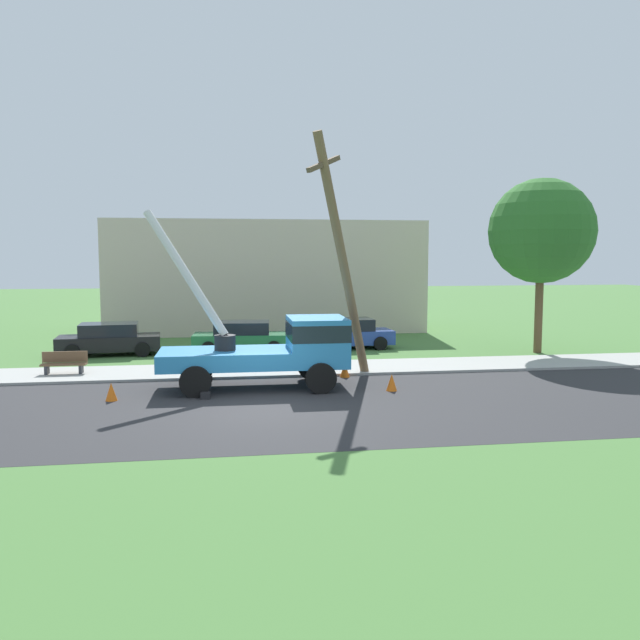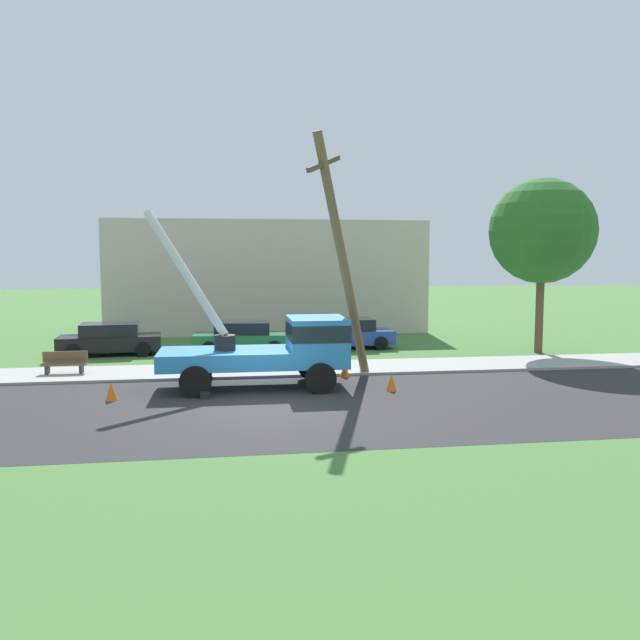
# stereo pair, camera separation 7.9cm
# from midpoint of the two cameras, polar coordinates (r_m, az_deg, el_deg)

# --- Properties ---
(ground_plane) EXTENTS (120.00, 120.00, 0.00)m
(ground_plane) POSITION_cam_midpoint_polar(r_m,az_deg,el_deg) (30.78, -6.46, -2.57)
(ground_plane) COLOR #477538
(road_asphalt) EXTENTS (80.00, 8.99, 0.01)m
(road_asphalt) POSITION_cam_midpoint_polar(r_m,az_deg,el_deg) (19.00, -4.98, -7.74)
(road_asphalt) COLOR #2B2B2D
(road_asphalt) RESTS_ON ground
(sidewalk_strip) EXTENTS (80.00, 3.04, 0.10)m
(sidewalk_strip) POSITION_cam_midpoint_polar(r_m,az_deg,el_deg) (24.87, -5.90, -4.42)
(sidewalk_strip) COLOR #9E9E99
(sidewalk_strip) RESTS_ON ground
(utility_truck) EXTENTS (6.76, 3.20, 5.98)m
(utility_truck) POSITION_cam_midpoint_polar(r_m,az_deg,el_deg) (21.63, -3.78, -2.29)
(utility_truck) COLOR #2D84C6
(utility_truck) RESTS_ON ground
(leaning_utility_pole) EXTENTS (2.78, 2.79, 8.58)m
(leaning_utility_pole) POSITION_cam_midpoint_polar(r_m,az_deg,el_deg) (22.62, 1.87, 5.64)
(leaning_utility_pole) COLOR brown
(leaning_utility_pole) RESTS_ON ground
(traffic_cone_ahead) EXTENTS (0.36, 0.36, 0.56)m
(traffic_cone_ahead) POSITION_cam_midpoint_polar(r_m,az_deg,el_deg) (21.30, 6.26, -5.52)
(traffic_cone_ahead) COLOR orange
(traffic_cone_ahead) RESTS_ON ground
(traffic_cone_behind) EXTENTS (0.36, 0.36, 0.56)m
(traffic_cone_behind) POSITION_cam_midpoint_polar(r_m,az_deg,el_deg) (20.77, -18.12, -6.06)
(traffic_cone_behind) COLOR orange
(traffic_cone_behind) RESTS_ON ground
(traffic_cone_curbside) EXTENTS (0.36, 0.36, 0.56)m
(traffic_cone_curbside) POSITION_cam_midpoint_polar(r_m,az_deg,el_deg) (23.53, 2.12, -4.41)
(traffic_cone_curbside) COLOR orange
(traffic_cone_curbside) RESTS_ON ground
(parked_sedan_black) EXTENTS (4.54, 2.26, 1.42)m
(parked_sedan_black) POSITION_cam_midpoint_polar(r_m,az_deg,el_deg) (30.18, -18.25, -1.62)
(parked_sedan_black) COLOR black
(parked_sedan_black) RESTS_ON ground
(parked_sedan_green) EXTENTS (4.53, 2.25, 1.42)m
(parked_sedan_green) POSITION_cam_midpoint_polar(r_m,az_deg,el_deg) (29.63, -7.00, -1.51)
(parked_sedan_green) COLOR #1E6638
(parked_sedan_green) RESTS_ON ground
(parked_sedan_blue) EXTENTS (4.47, 2.13, 1.42)m
(parked_sedan_blue) POSITION_cam_midpoint_polar(r_m,az_deg,el_deg) (30.76, 2.24, -1.20)
(parked_sedan_blue) COLOR #263F99
(parked_sedan_blue) RESTS_ON ground
(park_bench) EXTENTS (1.60, 0.45, 0.90)m
(park_bench) POSITION_cam_midpoint_polar(r_m,az_deg,el_deg) (25.51, -21.80, -3.61)
(park_bench) COLOR brown
(park_bench) RESTS_ON ground
(roadside_tree_near) EXTENTS (4.71, 4.71, 7.88)m
(roadside_tree_near) POSITION_cam_midpoint_polar(r_m,az_deg,el_deg) (30.80, 18.96, 7.44)
(roadside_tree_near) COLOR brown
(roadside_tree_near) RESTS_ON ground
(lowrise_building_backdrop) EXTENTS (18.00, 6.00, 6.40)m
(lowrise_building_backdrop) POSITION_cam_midpoint_polar(r_m,az_deg,el_deg) (38.41, -4.84, 3.88)
(lowrise_building_backdrop) COLOR beige
(lowrise_building_backdrop) RESTS_ON ground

